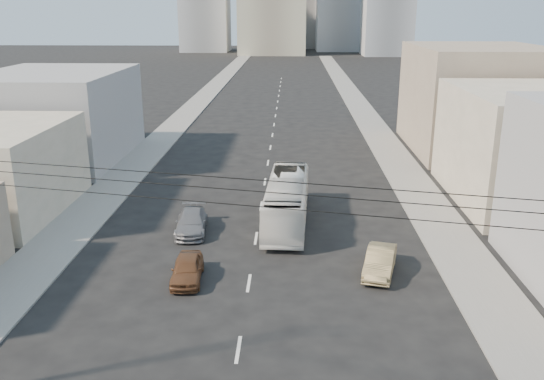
# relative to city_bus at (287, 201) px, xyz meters

# --- Properties ---
(sidewalk_left) EXTENTS (3.50, 180.00, 0.12)m
(sidewalk_left) POSITION_rel_city_bus_xyz_m (-13.60, 47.20, -1.43)
(sidewalk_left) COLOR gray
(sidewalk_left) RESTS_ON ground
(sidewalk_right) EXTENTS (3.50, 180.00, 0.12)m
(sidewalk_right) POSITION_rel_city_bus_xyz_m (9.90, 47.20, -1.43)
(sidewalk_right) COLOR gray
(sidewalk_right) RESTS_ON ground
(lane_dashes) EXTENTS (0.15, 104.00, 0.01)m
(lane_dashes) POSITION_rel_city_bus_xyz_m (-1.85, 30.20, -1.48)
(lane_dashes) COLOR silver
(lane_dashes) RESTS_ON ground
(city_bus) EXTENTS (2.99, 10.78, 2.97)m
(city_bus) POSITION_rel_city_bus_xyz_m (0.00, 0.00, 0.00)
(city_bus) COLOR silver
(city_bus) RESTS_ON ground
(sedan_brown) EXTENTS (1.73, 3.82, 1.27)m
(sedan_brown) POSITION_rel_city_bus_xyz_m (-5.03, -8.58, -0.85)
(sedan_brown) COLOR brown
(sedan_brown) RESTS_ON ground
(sedan_tan) EXTENTS (2.38, 4.29, 1.34)m
(sedan_tan) POSITION_rel_city_bus_xyz_m (4.98, -7.41, -0.82)
(sedan_tan) COLOR #917E55
(sedan_tan) RESTS_ON ground
(sedan_grey) EXTENTS (2.20, 4.63, 1.30)m
(sedan_grey) POSITION_rel_city_bus_xyz_m (-5.93, -1.91, -0.84)
(sedan_grey) COLOR slate
(sedan_grey) RESTS_ON ground
(overhead_wires) EXTENTS (23.01, 5.02, 0.72)m
(overhead_wires) POSITION_rel_city_bus_xyz_m (-1.85, -21.30, 7.48)
(overhead_wires) COLOR black
(overhead_wires) RESTS_ON ground
(bldg_right_mid) EXTENTS (11.00, 14.00, 8.00)m
(bldg_right_mid) POSITION_rel_city_bus_xyz_m (17.65, 5.20, 2.51)
(bldg_right_mid) COLOR #B5AA92
(bldg_right_mid) RESTS_ON ground
(bldg_right_far) EXTENTS (12.00, 16.00, 10.00)m
(bldg_right_far) POSITION_rel_city_bus_xyz_m (18.15, 21.20, 3.51)
(bldg_right_far) COLOR gray
(bldg_right_far) RESTS_ON ground
(bldg_left_far) EXTENTS (12.00, 16.00, 8.00)m
(bldg_left_far) POSITION_rel_city_bus_xyz_m (-21.35, 16.20, 2.51)
(bldg_left_far) COLOR #969699
(bldg_left_far) RESTS_ON ground
(midrise_east) EXTENTS (14.00, 14.00, 28.00)m
(midrise_east) POSITION_rel_city_bus_xyz_m (28.15, 142.20, 12.51)
(midrise_east) COLOR gray
(midrise_east) RESTS_ON ground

